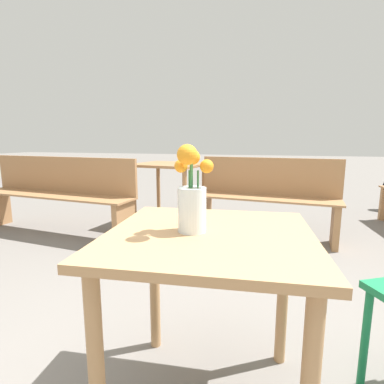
{
  "coord_description": "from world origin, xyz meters",
  "views": [
    {
      "loc": [
        0.22,
        -1.01,
        1.04
      ],
      "look_at": [
        -0.06,
        -0.01,
        0.86
      ],
      "focal_mm": 28.0,
      "sensor_mm": 36.0,
      "label": 1
    }
  ],
  "objects_px": {
    "table_front": "(209,264)",
    "bench_middle": "(58,191)",
    "bench_far": "(267,196)",
    "table_back": "(170,174)",
    "flower_vase": "(192,200)"
  },
  "relations": [
    {
      "from": "flower_vase",
      "to": "bench_far",
      "type": "bearing_deg",
      "value": 84.54
    },
    {
      "from": "table_front",
      "to": "bench_middle",
      "type": "distance_m",
      "value": 2.76
    },
    {
      "from": "bench_middle",
      "to": "bench_far",
      "type": "bearing_deg",
      "value": 11.05
    },
    {
      "from": "table_front",
      "to": "flower_vase",
      "type": "xyz_separation_m",
      "value": [
        -0.06,
        -0.01,
        0.24
      ]
    },
    {
      "from": "bench_far",
      "to": "table_back",
      "type": "bearing_deg",
      "value": 170.04
    },
    {
      "from": "table_front",
      "to": "table_back",
      "type": "relative_size",
      "value": 0.91
    },
    {
      "from": "table_front",
      "to": "bench_far",
      "type": "distance_m",
      "value": 2.22
    },
    {
      "from": "bench_far",
      "to": "table_back",
      "type": "distance_m",
      "value": 1.2
    },
    {
      "from": "table_front",
      "to": "bench_middle",
      "type": "bearing_deg",
      "value": 140.21
    },
    {
      "from": "table_front",
      "to": "flower_vase",
      "type": "relative_size",
      "value": 2.53
    },
    {
      "from": "table_front",
      "to": "bench_middle",
      "type": "xyz_separation_m",
      "value": [
        -2.12,
        1.76,
        -0.11
      ]
    },
    {
      "from": "bench_middle",
      "to": "table_back",
      "type": "xyz_separation_m",
      "value": [
        1.1,
        0.65,
        0.15
      ]
    },
    {
      "from": "flower_vase",
      "to": "table_front",
      "type": "bearing_deg",
      "value": 7.75
    },
    {
      "from": "bench_middle",
      "to": "bench_far",
      "type": "height_order",
      "value": "same"
    },
    {
      "from": "flower_vase",
      "to": "bench_middle",
      "type": "bearing_deg",
      "value": 139.2
    }
  ]
}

